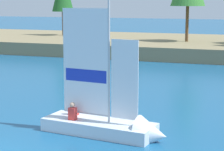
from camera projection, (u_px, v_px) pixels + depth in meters
The scene contains 2 objects.
shore_bank at pixel (171, 45), 41.08m from camera, with size 80.00×14.84×1.14m, color #897A56.
sailboat at pixel (116, 125), 15.59m from camera, with size 4.87×1.95×5.65m.
Camera 1 is at (8.19, -10.77, 4.86)m, focal length 69.54 mm.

